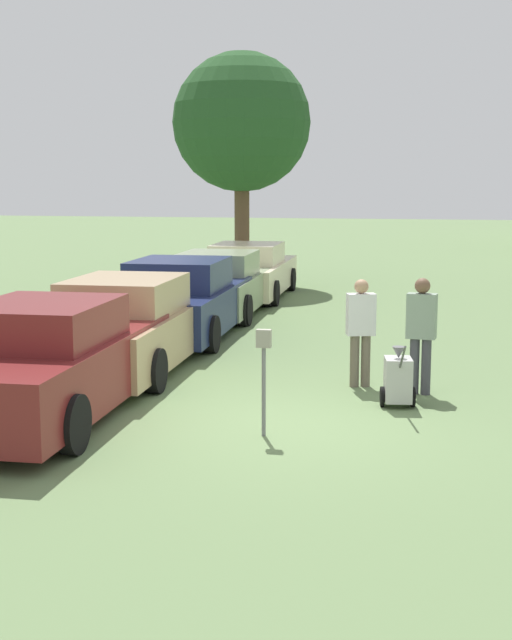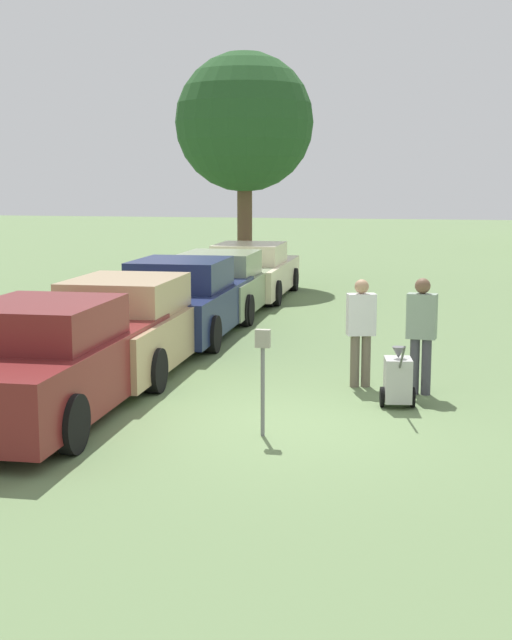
# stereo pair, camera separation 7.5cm
# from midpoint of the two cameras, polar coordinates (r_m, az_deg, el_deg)

# --- Properties ---
(ground_plane) EXTENTS (120.00, 120.00, 0.00)m
(ground_plane) POSITION_cam_midpoint_polar(r_m,az_deg,el_deg) (11.45, 0.79, -6.74)
(ground_plane) COLOR #607A4C
(parked_car_maroon) EXTENTS (2.12, 5.01, 1.55)m
(parked_car_maroon) POSITION_cam_midpoint_polar(r_m,az_deg,el_deg) (12.01, -13.26, -2.68)
(parked_car_maroon) COLOR maroon
(parked_car_maroon) RESTS_ON ground_plane
(parked_car_tan) EXTENTS (2.11, 5.11, 1.53)m
(parked_car_tan) POSITION_cam_midpoint_polar(r_m,az_deg,el_deg) (14.76, -8.29, -0.45)
(parked_car_tan) COLOR tan
(parked_car_tan) RESTS_ON ground_plane
(parked_car_navy) EXTENTS (2.19, 4.90, 1.56)m
(parked_car_navy) POSITION_cam_midpoint_polar(r_m,az_deg,el_deg) (17.62, -4.90, 1.19)
(parked_car_navy) COLOR #19234C
(parked_car_navy) RESTS_ON ground_plane
(parked_car_sage) EXTENTS (2.07, 4.68, 1.46)m
(parked_car_sage) POSITION_cam_midpoint_polar(r_m,az_deg,el_deg) (20.53, -2.46, 2.20)
(parked_car_sage) COLOR gray
(parked_car_sage) RESTS_ON ground_plane
(parked_car_cream) EXTENTS (2.16, 5.04, 1.44)m
(parked_car_cream) POSITION_cam_midpoint_polar(r_m,az_deg,el_deg) (23.58, -0.58, 3.07)
(parked_car_cream) COLOR beige
(parked_car_cream) RESTS_ON ground_plane
(parking_meter) EXTENTS (0.18, 0.09, 1.32)m
(parking_meter) POSITION_cam_midpoint_polar(r_m,az_deg,el_deg) (10.77, 0.28, -2.70)
(parking_meter) COLOR slate
(parking_meter) RESTS_ON ground_plane
(person_worker) EXTENTS (0.47, 0.33, 1.63)m
(person_worker) POSITION_cam_midpoint_polar(r_m,az_deg,el_deg) (13.43, 6.56, -0.40)
(person_worker) COLOR #665B4C
(person_worker) RESTS_ON ground_plane
(person_supervisor) EXTENTS (0.44, 0.27, 1.71)m
(person_supervisor) POSITION_cam_midpoint_polar(r_m,az_deg,el_deg) (13.08, 10.37, -0.54)
(person_supervisor) COLOR #3F3F47
(person_supervisor) RESTS_ON ground_plane
(equipment_cart) EXTENTS (0.51, 1.00, 1.00)m
(equipment_cart) POSITION_cam_midpoint_polar(r_m,az_deg,el_deg) (12.40, 8.90, -3.77)
(equipment_cart) COLOR #B2B2AD
(equipment_cart) RESTS_ON ground_plane
(shade_tree) EXTENTS (4.02, 4.02, 6.75)m
(shade_tree) POSITION_cam_midpoint_polar(r_m,az_deg,el_deg) (26.42, -1.00, 12.50)
(shade_tree) COLOR brown
(shade_tree) RESTS_ON ground_plane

